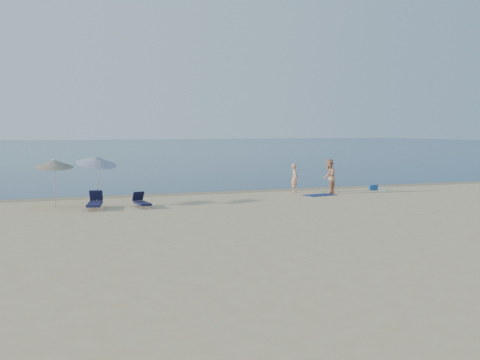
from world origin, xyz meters
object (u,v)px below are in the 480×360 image
object	(u,v)px
person_left	(295,178)
blue_cooler	(373,187)
person_right	(329,177)
umbrella_near	(96,160)

from	to	relation	value
person_left	blue_cooler	bearing A→B (deg)	-83.67
person_right	blue_cooler	xyz separation A→B (m)	(3.45, 0.78, -0.82)
umbrella_near	person_left	bearing A→B (deg)	-10.30
person_left	person_right	bearing A→B (deg)	-117.04
person_left	blue_cooler	size ratio (longest dim) A/B	3.67
umbrella_near	blue_cooler	bearing A→B (deg)	-14.96
person_left	person_right	size ratio (longest dim) A/B	0.86
person_right	umbrella_near	distance (m)	13.13
blue_cooler	umbrella_near	distance (m)	16.70
person_right	umbrella_near	xyz separation A→B (m)	(-13.05, -0.82, 1.20)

